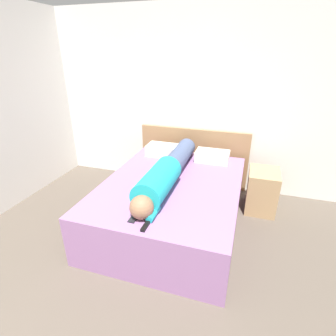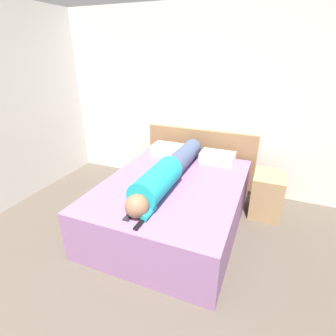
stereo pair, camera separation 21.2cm
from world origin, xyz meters
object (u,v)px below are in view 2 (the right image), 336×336
nightstand (267,194)px  cell_phone (129,217)px  pillow_near_headboard (169,150)px  pillow_second (217,158)px  person_lying (167,173)px  bed (173,203)px  tv_remote (139,225)px

nightstand → cell_phone: cell_phone is taller
pillow_near_headboard → pillow_second: pillow_near_headboard is taller
person_lying → pillow_near_headboard: size_ratio=3.78×
bed → nightstand: bed is taller
bed → person_lying: 0.43m
pillow_second → cell_phone: bearing=-106.2°
pillow_second → cell_phone: (-0.47, -1.61, -0.07)m
pillow_second → cell_phone: pillow_second is taller
pillow_second → cell_phone: size_ratio=3.53×
bed → nightstand: 1.25m
tv_remote → pillow_second: bearing=79.4°
person_lying → tv_remote: bearing=-84.3°
person_lying → pillow_second: person_lying is taller
nightstand → pillow_near_headboard: 1.48m
pillow_near_headboard → nightstand: bearing=-4.8°
nightstand → bed: bearing=-147.5°
bed → cell_phone: 0.88m
bed → cell_phone: bearing=-98.5°
bed → tv_remote: bearing=-88.1°
pillow_near_headboard → tv_remote: bearing=-76.7°
nightstand → pillow_second: bearing=170.3°
pillow_near_headboard → tv_remote: pillow_near_headboard is taller
cell_phone → pillow_near_headboard: bearing=98.8°
bed → pillow_near_headboard: size_ratio=4.26×
nightstand → pillow_near_headboard: (-1.43, 0.12, 0.37)m
bed → person_lying: person_lying is taller
nightstand → pillow_near_headboard: size_ratio=1.16×
tv_remote → cell_phone: size_ratio=1.15×
pillow_second → pillow_near_headboard: bearing=180.0°
tv_remote → cell_phone: (-0.15, 0.08, -0.01)m
pillow_second → tv_remote: 1.72m
pillow_second → tv_remote: pillow_second is taller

